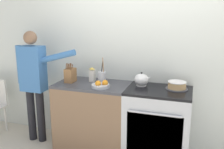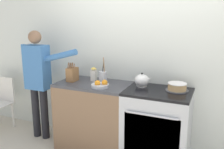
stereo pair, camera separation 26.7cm
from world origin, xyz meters
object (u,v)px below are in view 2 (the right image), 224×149
at_px(tea_kettle, 142,80).
at_px(knife_block, 72,74).
at_px(person_baker, 38,76).
at_px(fruit_bowl, 100,85).
at_px(milk_carton, 94,74).
at_px(stove_range, 157,126).
at_px(utensil_crock, 103,77).
at_px(layer_cake, 177,87).
at_px(dining_chair, 1,100).

bearing_deg(tea_kettle, knife_block, -172.66).
distance_m(knife_block, person_baker, 0.56).
bearing_deg(fruit_bowl, milk_carton, 131.79).
bearing_deg(tea_kettle, stove_range, -24.11).
xyz_separation_m(knife_block, fruit_bowl, (0.48, -0.12, -0.06)).
relative_size(utensil_crock, person_baker, 0.22).
height_order(stove_range, fruit_bowl, fruit_bowl).
bearing_deg(stove_range, knife_block, -179.15).
bearing_deg(fruit_bowl, layer_cake, 14.31).
distance_m(knife_block, milk_carton, 0.29).
height_order(knife_block, utensil_crock, utensil_crock).
distance_m(stove_range, fruit_bowl, 0.87).
relative_size(tea_kettle, dining_chair, 0.27).
bearing_deg(stove_range, fruit_bowl, -168.74).
bearing_deg(utensil_crock, knife_block, -169.78).
relative_size(milk_carton, person_baker, 0.12).
height_order(knife_block, milk_carton, knife_block).
bearing_deg(utensil_crock, layer_cake, 1.90).
relative_size(stove_range, milk_carton, 4.71).
distance_m(layer_cake, fruit_bowl, 0.94).
bearing_deg(person_baker, milk_carton, 1.85).
bearing_deg(layer_cake, dining_chair, -177.16).
bearing_deg(utensil_crock, stove_range, -4.44).
distance_m(knife_block, utensil_crock, 0.43).
bearing_deg(stove_range, tea_kettle, 155.89).
height_order(fruit_bowl, dining_chair, fruit_bowl).
relative_size(utensil_crock, fruit_bowl, 1.55).
distance_m(fruit_bowl, dining_chair, 1.91).
xyz_separation_m(milk_carton, person_baker, (-0.82, -0.16, -0.07)).
bearing_deg(tea_kettle, layer_cake, -1.83).
bearing_deg(knife_block, stove_range, 0.85).
distance_m(utensil_crock, dining_chair, 1.87).
height_order(utensil_crock, person_baker, person_baker).
bearing_deg(knife_block, utensil_crock, 10.22).
distance_m(tea_kettle, dining_chair, 2.38).
bearing_deg(milk_carton, utensil_crock, -14.99).
distance_m(utensil_crock, milk_carton, 0.16).
bearing_deg(fruit_bowl, knife_block, 165.80).
distance_m(tea_kettle, milk_carton, 0.69).
height_order(utensil_crock, dining_chair, utensil_crock).
relative_size(tea_kettle, knife_block, 0.84).
bearing_deg(tea_kettle, utensil_crock, -175.01).
bearing_deg(fruit_bowl, dining_chair, 177.05).
xyz_separation_m(stove_range, fruit_bowl, (-0.70, -0.14, 0.50)).
height_order(layer_cake, fruit_bowl, fruit_bowl).
relative_size(stove_range, dining_chair, 1.11).
bearing_deg(layer_cake, utensil_crock, -178.10).
xyz_separation_m(milk_carton, dining_chair, (-1.63, -0.15, -0.55)).
height_order(layer_cake, person_baker, person_baker).
distance_m(fruit_bowl, milk_carton, 0.33).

